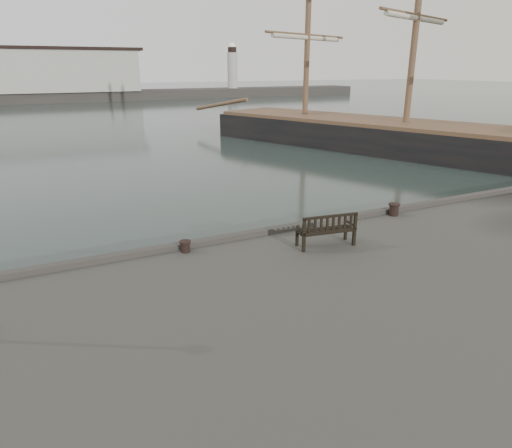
{
  "coord_description": "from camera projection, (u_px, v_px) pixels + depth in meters",
  "views": [
    {
      "loc": [
        -7.37,
        -13.03,
        6.94
      ],
      "look_at": [
        -1.21,
        -0.5,
        2.1
      ],
      "focal_mm": 32.0,
      "sensor_mm": 36.0,
      "label": 1
    }
  ],
  "objects": [
    {
      "name": "ground",
      "position": [
        280.0,
        270.0,
        16.39
      ],
      "size": [
        400.0,
        400.0,
        0.0
      ],
      "primitive_type": "plane",
      "color": "black",
      "rests_on": "ground"
    },
    {
      "name": "breakwater",
      "position": [
        37.0,
        80.0,
        91.11
      ],
      "size": [
        140.0,
        9.5,
        12.2
      ],
      "color": "#383530",
      "rests_on": "ground"
    },
    {
      "name": "bench",
      "position": [
        326.0,
        236.0,
        14.32
      ],
      "size": [
        1.91,
        0.88,
        1.06
      ],
      "rotation": [
        0.0,
        0.0,
        -0.14
      ],
      "color": "black",
      "rests_on": "quay"
    },
    {
      "name": "bollard_left",
      "position": [
        185.0,
        246.0,
        13.89
      ],
      "size": [
        0.36,
        0.36,
        0.36
      ],
      "primitive_type": "cylinder",
      "rotation": [
        0.0,
        0.0,
        0.05
      ],
      "color": "black",
      "rests_on": "quay"
    },
    {
      "name": "bollard_right",
      "position": [
        394.0,
        210.0,
        17.31
      ],
      "size": [
        0.55,
        0.55,
        0.46
      ],
      "primitive_type": "cylinder",
      "rotation": [
        0.0,
        0.0,
        0.3
      ],
      "color": "black",
      "rests_on": "quay"
    },
    {
      "name": "tall_ship_main",
      "position": [
        403.0,
        144.0,
        38.65
      ],
      "size": [
        20.66,
        37.39,
        27.95
      ],
      "rotation": [
        0.0,
        0.0,
        0.38
      ],
      "color": "black",
      "rests_on": "ground"
    }
  ]
}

